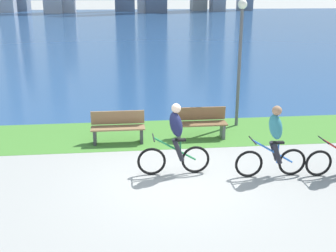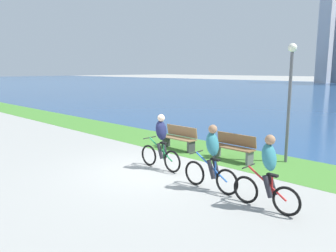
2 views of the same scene
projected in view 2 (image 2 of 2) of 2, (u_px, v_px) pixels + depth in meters
The scene contains 8 objects.
ground_plane at pixel (153, 171), 10.07m from camera, with size 300.00×300.00×0.00m, color #9E9E99.
grass_strip_bayside at pixel (216, 152), 12.33m from camera, with size 120.00×2.66×0.01m, color #478433.
cyclist_lead at pixel (161, 142), 10.14m from camera, with size 1.71×0.52×1.71m.
cyclist_trailing at pixel (212, 158), 8.35m from camera, with size 1.68×0.52×1.70m.
cyclist_distant_rear at pixel (268, 173), 7.17m from camera, with size 1.62×0.52×1.68m.
bench_near_path at pixel (179, 138), 12.73m from camera, with size 1.50×0.47×0.90m.
bench_far_along_path at pixel (234, 147), 11.19m from camera, with size 1.50×0.47×0.90m.
lamppost_tall at pixel (290, 86), 10.63m from camera, with size 0.28×0.28×3.86m.
Camera 2 is at (7.13, -6.58, 3.04)m, focal length 35.49 mm.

